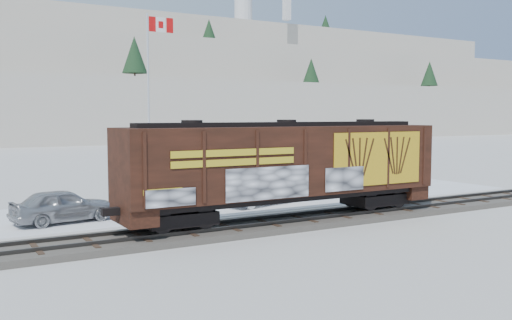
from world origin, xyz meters
TOP-DOWN VIEW (x-y plane):
  - ground at (0.00, 0.00)m, footprint 500.00×500.00m
  - rail_track at (0.00, 0.00)m, footprint 50.00×3.40m
  - parking_strip at (0.00, 7.50)m, footprint 40.00×8.00m
  - hopper_railcar at (-0.83, -0.01)m, footprint 15.95×3.06m
  - flagpole at (-2.10, 14.81)m, footprint 2.30×0.90m
  - car_silver at (-9.76, 5.95)m, footprint 5.07×2.67m
  - car_white at (1.23, 5.80)m, footprint 5.39×3.00m
  - car_dark at (5.56, 8.15)m, footprint 5.15×2.73m

SIDE VIEW (x-z plane):
  - ground at x=0.00m, z-range 0.00..0.00m
  - parking_strip at x=0.00m, z-range 0.00..0.03m
  - rail_track at x=0.00m, z-range -0.07..0.36m
  - car_dark at x=5.56m, z-range 0.03..1.45m
  - car_silver at x=-9.76m, z-range 0.03..1.68m
  - car_white at x=1.23m, z-range 0.03..1.71m
  - hopper_railcar at x=-0.83m, z-range 0.67..5.11m
  - flagpole at x=-2.10m, z-range -1.53..10.45m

